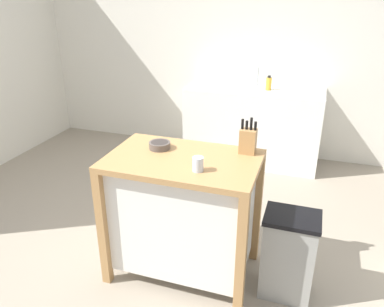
{
  "coord_description": "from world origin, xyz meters",
  "views": [
    {
      "loc": [
        0.88,
        -2.09,
        1.97
      ],
      "look_at": [
        0.1,
        0.28,
        0.88
      ],
      "focal_mm": 35.38,
      "sensor_mm": 36.0,
      "label": 1
    }
  ],
  "objects_px": {
    "knife_block": "(248,140)",
    "bowl_ceramic_wide": "(160,145)",
    "trash_bin": "(288,255)",
    "bottle_spray_cleaner": "(269,83)",
    "kitchen_island": "(183,210)",
    "drinking_cup": "(198,164)",
    "sink_faucet": "(257,77)"
  },
  "relations": [
    {
      "from": "bowl_ceramic_wide",
      "to": "sink_faucet",
      "type": "xyz_separation_m",
      "value": [
        0.33,
        2.18,
        0.06
      ]
    },
    {
      "from": "kitchen_island",
      "to": "knife_block",
      "type": "height_order",
      "value": "knife_block"
    },
    {
      "from": "bowl_ceramic_wide",
      "to": "drinking_cup",
      "type": "xyz_separation_m",
      "value": [
        0.37,
        -0.26,
        0.02
      ]
    },
    {
      "from": "bowl_ceramic_wide",
      "to": "trash_bin",
      "type": "xyz_separation_m",
      "value": [
        0.96,
        -0.11,
        -0.64
      ]
    },
    {
      "from": "knife_block",
      "to": "bottle_spray_cleaner",
      "type": "relative_size",
      "value": 1.55
    },
    {
      "from": "kitchen_island",
      "to": "trash_bin",
      "type": "bearing_deg",
      "value": -0.18
    },
    {
      "from": "kitchen_island",
      "to": "drinking_cup",
      "type": "bearing_deg",
      "value": -44.2
    },
    {
      "from": "knife_block",
      "to": "trash_bin",
      "type": "relative_size",
      "value": 0.4
    },
    {
      "from": "knife_block",
      "to": "bowl_ceramic_wide",
      "type": "xyz_separation_m",
      "value": [
        -0.6,
        -0.12,
        -0.07
      ]
    },
    {
      "from": "knife_block",
      "to": "bottle_spray_cleaner",
      "type": "xyz_separation_m",
      "value": [
        -0.12,
        1.91,
        -0.04
      ]
    },
    {
      "from": "drinking_cup",
      "to": "trash_bin",
      "type": "distance_m",
      "value": 0.9
    },
    {
      "from": "trash_bin",
      "to": "bottle_spray_cleaner",
      "type": "xyz_separation_m",
      "value": [
        -0.48,
        2.14,
        0.66
      ]
    },
    {
      "from": "sink_faucet",
      "to": "kitchen_island",
      "type": "bearing_deg",
      "value": -92.96
    },
    {
      "from": "drinking_cup",
      "to": "bottle_spray_cleaner",
      "type": "distance_m",
      "value": 2.29
    },
    {
      "from": "knife_block",
      "to": "bowl_ceramic_wide",
      "type": "distance_m",
      "value": 0.62
    },
    {
      "from": "kitchen_island",
      "to": "bowl_ceramic_wide",
      "type": "distance_m",
      "value": 0.5
    },
    {
      "from": "kitchen_island",
      "to": "drinking_cup",
      "type": "distance_m",
      "value": 0.51
    },
    {
      "from": "knife_block",
      "to": "sink_faucet",
      "type": "bearing_deg",
      "value": 97.61
    },
    {
      "from": "bottle_spray_cleaner",
      "to": "drinking_cup",
      "type": "bearing_deg",
      "value": -92.93
    },
    {
      "from": "kitchen_island",
      "to": "drinking_cup",
      "type": "xyz_separation_m",
      "value": [
        0.16,
        -0.15,
        0.46
      ]
    },
    {
      "from": "bowl_ceramic_wide",
      "to": "bottle_spray_cleaner",
      "type": "xyz_separation_m",
      "value": [
        0.48,
        2.03,
        0.03
      ]
    },
    {
      "from": "bottle_spray_cleaner",
      "to": "knife_block",
      "type": "bearing_deg",
      "value": -86.39
    },
    {
      "from": "drinking_cup",
      "to": "knife_block",
      "type": "bearing_deg",
      "value": 57.99
    },
    {
      "from": "bowl_ceramic_wide",
      "to": "drinking_cup",
      "type": "distance_m",
      "value": 0.45
    },
    {
      "from": "knife_block",
      "to": "bowl_ceramic_wide",
      "type": "bearing_deg",
      "value": -168.42
    },
    {
      "from": "knife_block",
      "to": "drinking_cup",
      "type": "xyz_separation_m",
      "value": [
        -0.24,
        -0.38,
        -0.04
      ]
    },
    {
      "from": "knife_block",
      "to": "bottle_spray_cleaner",
      "type": "distance_m",
      "value": 1.91
    },
    {
      "from": "bowl_ceramic_wide",
      "to": "drinking_cup",
      "type": "relative_size",
      "value": 1.64
    },
    {
      "from": "bowl_ceramic_wide",
      "to": "bottle_spray_cleaner",
      "type": "bearing_deg",
      "value": 76.64
    },
    {
      "from": "kitchen_island",
      "to": "bottle_spray_cleaner",
      "type": "height_order",
      "value": "bottle_spray_cleaner"
    },
    {
      "from": "kitchen_island",
      "to": "sink_faucet",
      "type": "xyz_separation_m",
      "value": [
        0.12,
        2.29,
        0.5
      ]
    },
    {
      "from": "trash_bin",
      "to": "sink_faucet",
      "type": "height_order",
      "value": "sink_faucet"
    }
  ]
}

